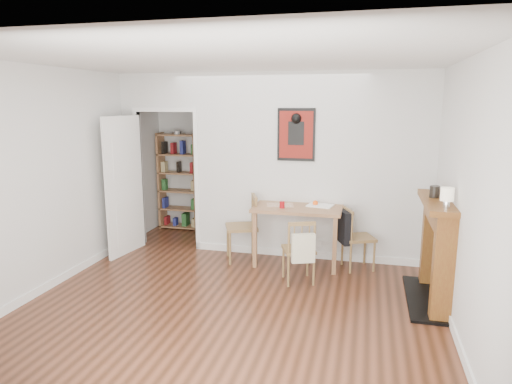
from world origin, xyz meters
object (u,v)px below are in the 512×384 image
(chair_left, at_px, (242,228))
(notebook, at_px, (320,205))
(mantel_lamp, at_px, (447,195))
(ceramic_jar_b, at_px, (436,190))
(fireplace, at_px, (438,248))
(dining_table, at_px, (298,213))
(ceramic_jar_a, at_px, (435,192))
(orange_fruit, at_px, (315,203))
(chair_right, at_px, (357,237))
(red_glass, at_px, (282,205))
(bookshelf, at_px, (179,182))
(chair_front, at_px, (299,250))

(chair_left, xyz_separation_m, notebook, (1.07, 0.14, 0.35))
(notebook, relative_size, mantel_lamp, 1.63)
(mantel_lamp, height_order, ceramic_jar_b, mantel_lamp)
(chair_left, height_order, ceramic_jar_b, ceramic_jar_b)
(fireplace, xyz_separation_m, ceramic_jar_b, (-0.02, 0.32, 0.59))
(dining_table, bearing_deg, ceramic_jar_a, -25.18)
(ceramic_jar_b, bearing_deg, orange_fruit, 156.89)
(chair_right, height_order, notebook, chair_right)
(fireplace, bearing_deg, chair_right, 136.88)
(chair_right, xyz_separation_m, notebook, (-0.51, 0.10, 0.38))
(red_glass, distance_m, mantel_lamp, 2.20)
(red_glass, bearing_deg, fireplace, -20.14)
(dining_table, bearing_deg, ceramic_jar_b, -17.86)
(notebook, bearing_deg, dining_table, -166.10)
(red_glass, bearing_deg, mantel_lamp, -30.55)
(notebook, bearing_deg, ceramic_jar_a, -32.11)
(bookshelf, bearing_deg, mantel_lamp, -32.71)
(chair_right, height_order, bookshelf, bookshelf)
(ceramic_jar_a, height_order, ceramic_jar_b, ceramic_jar_a)
(fireplace, distance_m, ceramic_jar_b, 0.67)
(fireplace, bearing_deg, mantel_lamp, -91.88)
(fireplace, bearing_deg, bookshelf, 151.79)
(bookshelf, distance_m, red_glass, 2.54)
(chair_left, relative_size, notebook, 2.81)
(chair_left, distance_m, ceramic_jar_a, 2.61)
(chair_front, bearing_deg, red_glass, 121.61)
(orange_fruit, bearing_deg, mantel_lamp, -42.86)
(bookshelf, xyz_separation_m, ceramic_jar_b, (3.94, -1.81, 0.38))
(chair_left, distance_m, ceramic_jar_b, 2.59)
(notebook, xyz_separation_m, ceramic_jar_a, (1.32, -0.83, 0.41))
(dining_table, height_order, fireplace, fireplace)
(fireplace, bearing_deg, orange_fruit, 147.47)
(fireplace, height_order, ceramic_jar_b, ceramic_jar_b)
(dining_table, xyz_separation_m, fireplace, (1.68, -0.85, -0.09))
(bookshelf, height_order, orange_fruit, bookshelf)
(chair_front, relative_size, orange_fruit, 10.94)
(chair_left, relative_size, chair_front, 1.15)
(orange_fruit, bearing_deg, red_glass, -149.46)
(ceramic_jar_b, bearing_deg, chair_right, 149.39)
(ceramic_jar_a, bearing_deg, ceramic_jar_b, 79.40)
(chair_right, xyz_separation_m, ceramic_jar_a, (0.82, -0.73, 0.79))
(chair_front, height_order, ceramic_jar_a, ceramic_jar_a)
(chair_right, height_order, fireplace, fireplace)
(red_glass, xyz_separation_m, ceramic_jar_b, (1.85, -0.37, 0.36))
(notebook, bearing_deg, mantel_lamp, -44.11)
(orange_fruit, bearing_deg, ceramic_jar_b, -23.11)
(dining_table, xyz_separation_m, bookshelf, (-2.28, 1.27, 0.12))
(dining_table, bearing_deg, chair_right, -1.83)
(chair_right, height_order, ceramic_jar_b, ceramic_jar_b)
(chair_right, xyz_separation_m, fireplace, (0.88, -0.82, 0.19))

